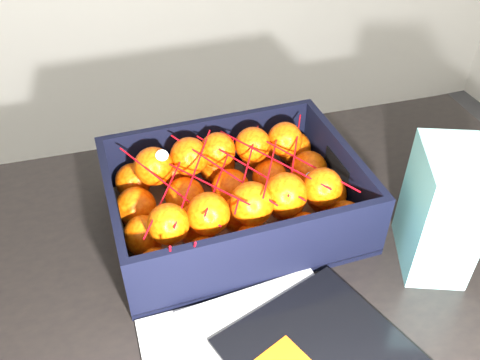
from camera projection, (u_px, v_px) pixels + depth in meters
name	position (u px, v px, depth m)	size (l,w,h in m)	color
room_shell	(406.00, 143.00, 0.17)	(3.54, 3.54, 2.50)	silver
table	(243.00, 325.00, 0.82)	(1.24, 0.86, 0.75)	black
produce_crate	(234.00, 204.00, 0.84)	(0.39, 0.29, 0.11)	brown
clementine_heap	(234.00, 193.00, 0.82)	(0.37, 0.27, 0.12)	#F24E05
mesh_net	(230.00, 175.00, 0.78)	(0.32, 0.26, 0.09)	red
retail_carton	(441.00, 210.00, 0.74)	(0.09, 0.13, 0.19)	white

